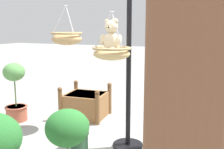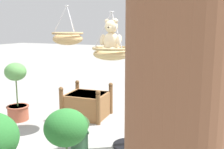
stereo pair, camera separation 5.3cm
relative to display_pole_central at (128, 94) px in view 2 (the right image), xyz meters
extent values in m
plane|color=gray|center=(0.20, 0.13, -0.80)|extent=(40.00, 40.00, 0.00)
cylinder|color=black|center=(0.00, 0.00, 0.44)|extent=(0.07, 0.07, 2.48)
cylinder|color=black|center=(0.00, 0.00, -0.78)|extent=(0.44, 0.44, 0.04)
ellipsoid|color=tan|center=(0.15, 0.25, 0.59)|extent=(0.49, 0.49, 0.16)
torus|color=tan|center=(0.15, 0.25, 0.67)|extent=(0.51, 0.51, 0.04)
ellipsoid|color=silver|center=(0.15, 0.25, 0.61)|extent=(0.43, 0.43, 0.13)
cylinder|color=#B7B7BC|center=(0.25, 0.31, 0.90)|extent=(0.21, 0.13, 0.47)
cylinder|color=#B7B7BC|center=(0.05, 0.31, 0.90)|extent=(0.21, 0.13, 0.47)
cylinder|color=#B7B7BC|center=(0.15, 0.14, 0.90)|extent=(0.01, 0.24, 0.47)
torus|color=#B7B7BC|center=(0.15, 0.25, 1.13)|extent=(0.06, 0.06, 0.01)
ellipsoid|color=beige|center=(0.15, 0.26, 0.74)|extent=(0.22, 0.19, 0.26)
sphere|color=beige|center=(0.15, 0.26, 0.95)|extent=(0.19, 0.19, 0.17)
ellipsoid|color=beige|center=(0.15, 0.32, 0.93)|extent=(0.08, 0.07, 0.05)
sphere|color=black|center=(0.15, 0.35, 0.94)|extent=(0.02, 0.02, 0.02)
sphere|color=beige|center=(0.09, 0.26, 1.01)|extent=(0.06, 0.06, 0.06)
sphere|color=beige|center=(0.21, 0.26, 1.01)|extent=(0.06, 0.06, 0.06)
ellipsoid|color=beige|center=(0.03, 0.29, 0.78)|extent=(0.07, 0.13, 0.17)
ellipsoid|color=beige|center=(0.27, 0.29, 0.78)|extent=(0.07, 0.13, 0.17)
ellipsoid|color=beige|center=(0.09, 0.35, 0.65)|extent=(0.08, 0.15, 0.08)
ellipsoid|color=beige|center=(0.21, 0.35, 0.65)|extent=(0.08, 0.15, 0.08)
ellipsoid|color=tan|center=(-0.97, -0.24, 0.76)|extent=(0.46, 0.46, 0.20)
torus|color=tan|center=(-0.97, -0.24, 0.85)|extent=(0.49, 0.49, 0.04)
ellipsoid|color=silver|center=(-0.97, -0.24, 0.78)|extent=(0.41, 0.41, 0.16)
cylinder|color=#B7B7BC|center=(-0.88, -0.19, 1.04)|extent=(0.20, 0.12, 0.39)
cylinder|color=#B7B7BC|center=(-1.07, -0.19, 1.04)|extent=(0.20, 0.12, 0.39)
cylinder|color=#B7B7BC|center=(-0.97, -0.35, 1.04)|extent=(0.01, 0.22, 0.39)
torus|color=#B7B7BC|center=(-0.97, -0.24, 1.24)|extent=(0.06, 0.06, 0.01)
ellipsoid|color=tan|center=(1.20, -0.31, 0.75)|extent=(0.49, 0.49, 0.20)
torus|color=#97794E|center=(1.20, -0.31, 0.84)|extent=(0.52, 0.52, 0.04)
cylinder|color=#B7B7BC|center=(1.30, -0.25, 1.06)|extent=(0.21, 0.13, 0.45)
cylinder|color=#B7B7BC|center=(1.10, -0.25, 1.06)|extent=(0.21, 0.13, 0.45)
cylinder|color=#B7B7BC|center=(1.20, -0.43, 1.06)|extent=(0.01, 0.24, 0.45)
torus|color=#B7B7BC|center=(1.20, -0.31, 1.28)|extent=(0.06, 0.06, 0.01)
cylinder|color=#9E2D23|center=(-0.89, 1.71, 0.53)|extent=(0.21, 0.21, 2.65)
cube|color=olive|center=(1.20, -0.93, -0.56)|extent=(0.80, 0.72, 0.46)
cube|color=#382819|center=(1.20, -0.93, -0.36)|extent=(0.70, 0.64, 0.06)
cylinder|color=brown|center=(0.80, -0.62, -0.51)|extent=(0.08, 0.08, 0.56)
cylinder|color=brown|center=(1.55, -0.57, -0.51)|extent=(0.08, 0.08, 0.56)
cylinder|color=brown|center=(0.86, -1.29, -0.51)|extent=(0.08, 0.08, 0.56)
cylinder|color=brown|center=(1.60, -1.23, -0.51)|extent=(0.08, 0.08, 0.56)
sphere|color=brown|center=(0.80, -0.62, -0.20)|extent=(0.09, 0.09, 0.09)
sphere|color=brown|center=(1.55, -0.57, -0.20)|extent=(0.09, 0.09, 0.09)
sphere|color=brown|center=(0.86, -1.29, -0.20)|extent=(0.09, 0.09, 0.09)
sphere|color=brown|center=(1.60, -1.23, -0.20)|extent=(0.09, 0.09, 0.09)
cylinder|color=#2D5638|center=(0.62, 0.34, -0.67)|extent=(0.25, 0.25, 0.25)
torus|color=#294E32|center=(0.62, 0.34, -0.56)|extent=(0.29, 0.29, 0.03)
cylinder|color=#382819|center=(0.62, 0.34, -0.57)|extent=(0.22, 0.22, 0.03)
ellipsoid|color=#56934C|center=(0.62, 0.34, -0.43)|extent=(0.30, 0.30, 0.25)
sphere|color=gold|center=(0.67, 0.33, -0.30)|extent=(0.06, 0.06, 0.06)
sphere|color=gold|center=(0.63, 0.37, -0.32)|extent=(0.06, 0.06, 0.06)
cylinder|color=#AD563D|center=(2.30, -0.23, -0.66)|extent=(0.38, 0.38, 0.27)
torus|color=#9C4E37|center=(2.30, -0.23, -0.53)|extent=(0.41, 0.41, 0.03)
cylinder|color=#382819|center=(2.30, -0.23, -0.54)|extent=(0.33, 0.33, 0.03)
cylinder|color=#4C6B38|center=(2.30, -0.23, -0.27)|extent=(0.02, 0.02, 0.49)
ellipsoid|color=#56934C|center=(2.30, -0.23, 0.13)|extent=(0.39, 0.39, 0.33)
ellipsoid|color=#28702D|center=(0.22, 1.25, -0.08)|extent=(0.46, 0.46, 0.39)
camera|label=1|loc=(-1.21, 3.44, 0.94)|focal=42.35mm
camera|label=2|loc=(-1.26, 3.42, 0.94)|focal=42.35mm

